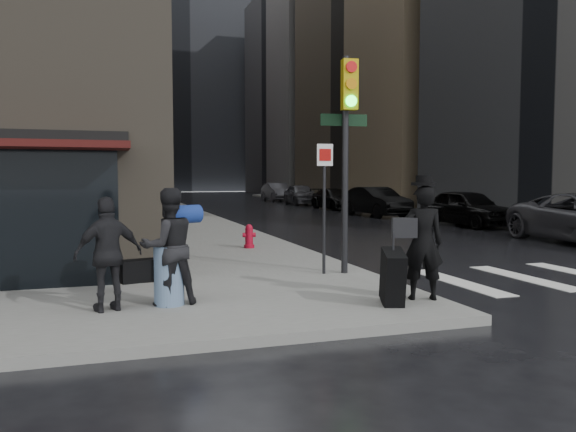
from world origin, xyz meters
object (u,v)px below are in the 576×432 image
Objects in this scene: parked_car_5 at (277,192)px; fire_hydrant at (249,237)px; traffic_light at (345,134)px; parked_car_3 at (335,199)px; man_overcoat at (416,248)px; man_greycoat at (109,254)px; parked_car_2 at (376,202)px; man_jeans at (168,247)px; parked_car_1 at (467,208)px; parked_car_4 at (301,194)px.

fire_hydrant is at bearing -107.64° from parked_car_5.
traffic_light is 25.24m from parked_car_3.
parked_car_3 is (9.36, 25.92, -0.32)m from man_overcoat.
man_greycoat is 0.35× the size of parked_car_2.
man_overcoat reaches higher than man_jeans.
man_jeans is at bearing -113.92° from fire_hydrant.
man_greycoat is 0.38× the size of traffic_light.
man_greycoat is 23.00m from parked_car_2.
man_jeans is 40.46m from parked_car_5.
parked_car_2 is (8.96, 19.29, -0.21)m from man_overcoat.
fire_hydrant is 0.14× the size of parked_car_3.
parked_car_5 is (13.12, 38.27, -0.25)m from man_jeans.
parked_car_3 is at bearing -89.68° from parked_car_5.
man_jeans reaches higher than parked_car_5.
fire_hydrant is at bearing 105.83° from traffic_light.
parked_car_2 is 1.02× the size of parked_car_3.
man_jeans reaches higher than parked_car_1.
parked_car_4 is at bearing -88.39° from man_overcoat.
parked_car_5 is (13.98, 38.41, -0.19)m from man_greycoat.
traffic_light reaches higher than man_greycoat.
man_jeans is 0.38× the size of parked_car_2.
traffic_light reaches higher than parked_car_5.
parked_car_4 is 6.62m from parked_car_5.
traffic_light is 6.65× the size of fire_hydrant.
fire_hydrant is at bearing -65.07° from man_overcoat.
traffic_light reaches higher than parked_car_4.
parked_car_5 is at bearing -126.47° from man_greycoat.
man_jeans reaches higher than parked_car_4.
parked_car_2 is 0.98× the size of parked_car_5.
parked_car_2 is (12.74, 18.40, -0.26)m from man_jeans.
man_overcoat reaches higher than parked_car_4.
fire_hydrant is at bearing -122.68° from parked_car_3.
parked_car_1 is at bearing -87.14° from parked_car_2.
man_overcoat is 27.56m from parked_car_3.
traffic_light is at bearing -104.24° from parked_car_5.
man_overcoat is 0.42× the size of parked_car_5.
man_overcoat is 0.43× the size of parked_car_3.
man_greycoat is 2.56× the size of fire_hydrant.
parked_car_5 is at bearing 92.59° from parked_car_4.
traffic_light is 31.41m from parked_car_4.
man_greycoat reaches higher than parked_car_2.
parked_car_1 is at bearing 50.40° from traffic_light.
fire_hydrant is at bearing -136.01° from man_greycoat.
man_greycoat is (-0.86, -0.14, -0.06)m from man_jeans.
parked_car_4 is (13.89, 31.79, -0.20)m from man_greycoat.
parked_car_4 is 0.96× the size of parked_car_5.
parked_car_3 reaches higher than fire_hydrant.
parked_car_2 is at bearing -138.39° from man_jeans.
traffic_light is at bearing -115.84° from parked_car_3.
parked_car_4 is at bearing 78.07° from traffic_light.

